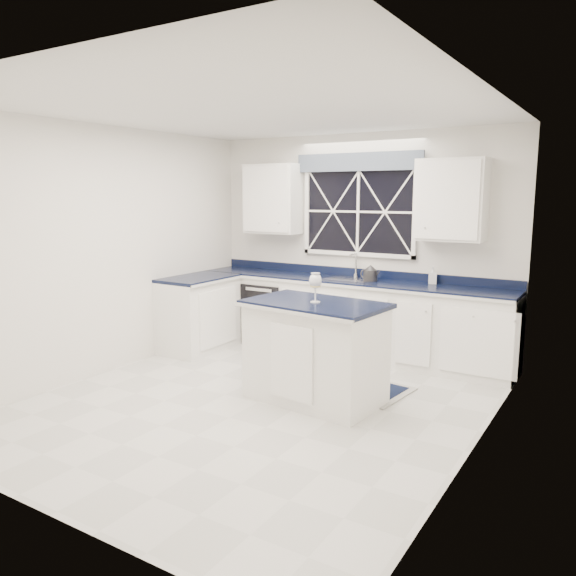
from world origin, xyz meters
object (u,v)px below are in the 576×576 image
Objects in this scene: dishwasher at (273,312)px; faucet at (355,265)px; island at (315,351)px; soap_bottle at (433,275)px; wine_glass at (315,282)px; kettle at (370,274)px.

dishwasher is 1.31m from faucet.
island is 6.99× the size of soap_bottle.
wine_glass is 1.43× the size of soap_bottle.
wine_glass reaches higher than dishwasher.
island is (1.53, -1.60, 0.08)m from dishwasher.
faucet is (1.10, 0.19, 0.69)m from dishwasher.
wine_glass is at bearing -46.48° from dishwasher.
kettle is 1.64m from wine_glass.
soap_bottle is (0.70, 0.19, 0.01)m from kettle.
kettle reaches higher than island.
faucet is at bearing 103.68° from wine_glass.
soap_bottle is at bearing 5.40° from dishwasher.
wine_glass reaches higher than kettle.
island is 1.96m from soap_bottle.
faucet reaches higher than island.
soap_bottle is at bearing 26.96° from kettle.
kettle is at bearing 0.28° from dishwasher.
wine_glass is at bearing -76.32° from faucet.
dishwasher is 2.18m from soap_bottle.
dishwasher is 2.36m from wine_glass.
wine_glass is (0.01, -0.02, 0.67)m from island.
island is at bearing -107.02° from soap_bottle.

